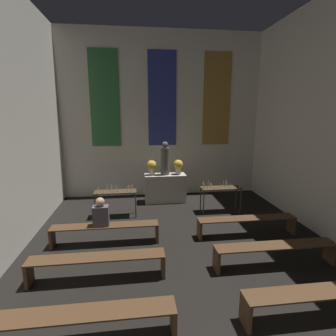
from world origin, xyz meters
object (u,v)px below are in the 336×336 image
Objects in this scene: flower_vase_right at (178,166)px; pew_back_right at (247,222)px; statue at (165,160)px; pew_second_right at (324,297)px; flower_vase_left at (152,166)px; pew_third_right at (275,250)px; candle_rack_right at (220,191)px; pew_back_left at (105,230)px; pew_third_left at (97,262)px; candle_rack_left at (116,195)px; pew_second_left at (83,320)px; altar at (165,188)px; person_seated at (101,213)px.

flower_vase_right reaches higher than pew_back_right.
statue reaches higher than pew_second_right.
flower_vase_left is 4.83m from pew_third_right.
candle_rack_right is 0.49× the size of pew_back_right.
pew_back_left is 1.00× the size of pew_back_right.
pew_back_right is at bearing 21.64° from pew_third_left.
flower_vase_left is 3.69m from pew_back_right.
pew_second_right is 2.75m from pew_back_right.
flower_vase_right is at bearing 29.11° from candle_rack_left.
statue is at bearing 58.52° from pew_back_left.
pew_back_right is (3.47, 2.75, 0.00)m from pew_second_left.
altar reaches higher than pew_back_left.
pew_third_right and pew_back_left have the same top height.
pew_third_right is 3.83m from person_seated.
candle_rack_left reaches higher than pew_back_left.
flower_vase_left is 1.00× the size of flower_vase_right.
altar is at bearing 58.52° from pew_back_left.
flower_vase_right is (0.45, 0.00, 0.78)m from altar.
flower_vase_left is 3.18m from person_seated.
statue reaches higher than flower_vase_left.
pew_second_right is (3.47, 0.00, 0.00)m from pew_second_left.
pew_back_left is at bearing -114.31° from flower_vase_left.
candle_rack_left reaches higher than candle_rack_right.
pew_second_left is at bearing -126.88° from candle_rack_right.
candle_rack_left reaches higher than pew_second_left.
flower_vase_left is 6.06m from pew_second_right.
flower_vase_left is (-0.45, 0.00, 0.78)m from altar.
candle_rack_left is 0.49× the size of pew_second_left.
pew_second_left is 4.42m from pew_back_right.
candle_rack_left is at bearing 153.20° from pew_back_right.
pew_third_left is 3.67× the size of person_seated.
pew_third_left is (-1.28, -4.20, -0.90)m from flower_vase_left.
statue is at bearing 72.75° from pew_second_left.
candle_rack_right reaches higher than pew_third_left.
pew_second_right is at bearing -77.10° from flower_vase_right.
altar is at bearing 180.00° from flower_vase_right.
altar is 1.14× the size of candle_rack_left.
altar is 0.56× the size of pew_second_right.
pew_back_right is at bearing -58.52° from statue.
statue is at bearing 180.00° from flower_vase_right.
statue is (0.00, 0.00, 1.00)m from altar.
candle_rack_right is 4.45m from pew_second_right.
flower_vase_left is at bearing 64.24° from person_seated.
pew_back_right is 3.67× the size of person_seated.
flower_vase_right is 3.23m from pew_back_right.
pew_second_right is (1.73, -5.58, -0.13)m from altar.
pew_second_left and pew_second_right have the same top height.
statue is 0.46× the size of pew_second_right.
pew_third_left is 3.73m from pew_back_right.
person_seated is (-0.09, 2.75, 0.41)m from pew_second_left.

